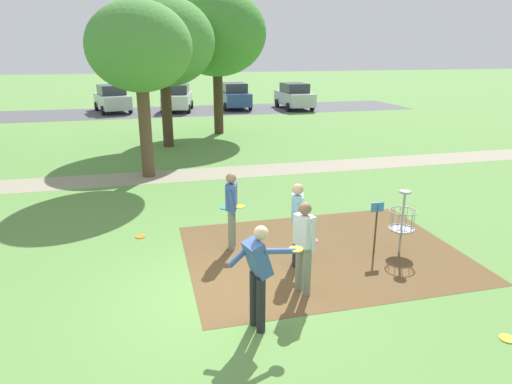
% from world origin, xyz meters
% --- Properties ---
extents(ground_plane, '(160.00, 160.00, 0.00)m').
position_xyz_m(ground_plane, '(0.00, 0.00, 0.00)').
color(ground_plane, '#5B8942').
extents(dirt_tee_pad, '(5.80, 4.38, 0.01)m').
position_xyz_m(dirt_tee_pad, '(2.24, 1.28, 0.00)').
color(dirt_tee_pad, brown).
rests_on(dirt_tee_pad, ground).
extents(disc_golf_basket, '(0.98, 0.58, 1.39)m').
position_xyz_m(disc_golf_basket, '(3.78, 0.92, 0.75)').
color(disc_golf_basket, '#9E9EA3').
rests_on(disc_golf_basket, ground).
extents(player_foreground_watching, '(0.44, 0.50, 1.71)m').
position_xyz_m(player_foreground_watching, '(1.25, -0.16, 0.97)').
color(player_foreground_watching, slate).
rests_on(player_foreground_watching, ground).
extents(player_throwing, '(0.44, 0.50, 1.71)m').
position_xyz_m(player_throwing, '(0.39, 2.01, 0.97)').
color(player_throwing, slate).
rests_on(player_throwing, ground).
extents(player_waiting_left, '(0.44, 0.50, 1.71)m').
position_xyz_m(player_waiting_left, '(1.49, 0.92, 0.97)').
color(player_waiting_left, '#232328').
rests_on(player_waiting_left, ground).
extents(player_waiting_right, '(1.17, 0.45, 1.71)m').
position_xyz_m(player_waiting_right, '(0.21, -1.02, 0.99)').
color(player_waiting_right, '#232328').
rests_on(player_waiting_right, ground).
extents(frisbee_near_basket, '(0.25, 0.25, 0.02)m').
position_xyz_m(frisbee_near_basket, '(0.70, 4.60, 0.01)').
color(frisbee_near_basket, '#1E93DB').
rests_on(frisbee_near_basket, ground).
extents(frisbee_by_tee, '(0.24, 0.24, 0.02)m').
position_xyz_m(frisbee_by_tee, '(3.79, -2.23, 0.01)').
color(frisbee_by_tee, gold).
rests_on(frisbee_by_tee, ground).
extents(frisbee_mid_grass, '(0.23, 0.23, 0.02)m').
position_xyz_m(frisbee_mid_grass, '(-1.58, 3.12, 0.01)').
color(frisbee_mid_grass, orange).
rests_on(frisbee_mid_grass, ground).
extents(tree_near_left, '(4.41, 4.41, 6.36)m').
position_xyz_m(tree_near_left, '(-0.27, 13.44, 4.46)').
color(tree_near_left, '#422D1E').
rests_on(tree_near_left, ground).
extents(tree_mid_center, '(3.36, 3.36, 5.69)m').
position_xyz_m(tree_mid_center, '(-1.26, 8.53, 4.22)').
color(tree_mid_center, brown).
rests_on(tree_mid_center, ground).
extents(tree_mid_right, '(4.87, 4.87, 7.01)m').
position_xyz_m(tree_mid_right, '(2.48, 16.16, 4.91)').
color(tree_mid_right, '#422D1E').
rests_on(tree_mid_right, ground).
extents(parking_lot_strip, '(36.00, 6.00, 0.01)m').
position_xyz_m(parking_lot_strip, '(0.00, 25.49, 0.00)').
color(parking_lot_strip, '#4C4C51').
rests_on(parking_lot_strip, ground).
extents(parked_car_leftmost, '(2.75, 4.51, 1.84)m').
position_xyz_m(parked_car_leftmost, '(-3.29, 26.22, 0.92)').
color(parked_car_leftmost, '#B2B7BC').
rests_on(parked_car_leftmost, ground).
extents(parked_car_center_left, '(2.53, 4.46, 1.84)m').
position_xyz_m(parked_car_center_left, '(1.13, 25.71, 0.92)').
color(parked_car_center_left, silver).
rests_on(parked_car_center_left, ground).
extents(parked_car_center_right, '(2.03, 4.23, 1.84)m').
position_xyz_m(parked_car_center_right, '(5.29, 26.01, 0.92)').
color(parked_car_center_right, '#2D4784').
rests_on(parked_car_center_right, ground).
extents(parked_car_rightmost, '(2.02, 4.22, 1.84)m').
position_xyz_m(parked_car_rightmost, '(9.50, 24.79, 0.92)').
color(parked_car_rightmost, '#B2B7BC').
rests_on(parked_car_rightmost, ground).
extents(gravel_path, '(40.00, 1.66, 0.00)m').
position_xyz_m(gravel_path, '(0.00, 8.33, 0.00)').
color(gravel_path, gray).
rests_on(gravel_path, ground).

